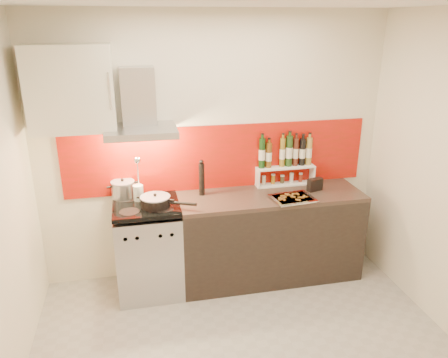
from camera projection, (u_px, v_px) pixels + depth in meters
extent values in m
plane|color=#9E9991|center=(249.00, 356.00, 3.43)|extent=(3.40, 3.40, 0.00)
cube|color=white|center=(258.00, 0.00, 2.54)|extent=(3.40, 2.80, 0.02)
cube|color=silver|center=(214.00, 149.00, 4.27)|extent=(3.40, 0.02, 2.60)
cube|color=#961C08|center=(220.00, 157.00, 4.30)|extent=(3.00, 0.02, 0.64)
cube|color=#B7B7BA|center=(149.00, 251.00, 4.16)|extent=(0.60, 0.60, 0.84)
cube|color=black|center=(151.00, 275.00, 3.93)|extent=(0.50, 0.02, 0.40)
cube|color=#B7B7BA|center=(149.00, 237.00, 3.79)|extent=(0.56, 0.02, 0.12)
cube|color=#FF190C|center=(149.00, 237.00, 3.79)|extent=(0.10, 0.01, 0.04)
cube|color=black|center=(146.00, 206.00, 4.00)|extent=(0.60, 0.60, 0.04)
cube|color=black|center=(269.00, 237.00, 4.39)|extent=(1.80, 0.60, 0.86)
cube|color=#32261E|center=(271.00, 196.00, 4.24)|extent=(1.80, 0.60, 0.04)
cube|color=#B7B7BA|center=(141.00, 131.00, 3.81)|extent=(0.62, 0.50, 0.06)
cube|color=#B7B7BA|center=(138.00, 96.00, 3.85)|extent=(0.30, 0.18, 0.50)
sphere|color=#FFD18C|center=(124.00, 136.00, 3.79)|extent=(0.07, 0.07, 0.07)
sphere|color=#FFD18C|center=(158.00, 134.00, 3.85)|extent=(0.07, 0.07, 0.07)
cube|color=silver|center=(71.00, 89.00, 3.64)|extent=(0.70, 0.35, 0.72)
cylinder|color=#B7B7BA|center=(123.00, 190.00, 4.11)|extent=(0.22, 0.22, 0.15)
cylinder|color=#99999E|center=(122.00, 182.00, 4.08)|extent=(0.22, 0.22, 0.01)
sphere|color=black|center=(122.00, 180.00, 4.07)|extent=(0.03, 0.03, 0.03)
cylinder|color=black|center=(155.00, 202.00, 3.93)|extent=(0.26, 0.26, 0.08)
cylinder|color=#99999E|center=(155.00, 197.00, 3.91)|extent=(0.27, 0.27, 0.01)
sphere|color=black|center=(155.00, 195.00, 3.90)|extent=(0.03, 0.03, 0.03)
cylinder|color=black|center=(183.00, 203.00, 3.87)|extent=(0.24, 0.13, 0.03)
cylinder|color=silver|center=(138.00, 193.00, 4.05)|extent=(0.09, 0.09, 0.16)
cylinder|color=silver|center=(138.00, 172.00, 3.98)|extent=(0.01, 0.07, 0.29)
sphere|color=silver|center=(137.00, 160.00, 3.87)|extent=(0.06, 0.06, 0.06)
cylinder|color=black|center=(202.00, 179.00, 4.17)|extent=(0.06, 0.06, 0.31)
sphere|color=black|center=(201.00, 162.00, 4.11)|extent=(0.04, 0.04, 0.04)
cube|color=white|center=(284.00, 183.00, 4.49)|extent=(0.61, 0.17, 0.01)
cube|color=white|center=(257.00, 178.00, 4.41)|extent=(0.02, 0.17, 0.17)
cube|color=white|center=(311.00, 173.00, 4.52)|extent=(0.02, 0.17, 0.17)
cube|color=white|center=(285.00, 167.00, 4.43)|extent=(0.61, 0.17, 0.02)
cylinder|color=black|center=(262.00, 153.00, 4.33)|extent=(0.06, 0.06, 0.30)
cylinder|color=#5B370F|center=(269.00, 155.00, 4.35)|extent=(0.06, 0.06, 0.25)
cylinder|color=brown|center=(282.00, 152.00, 4.37)|extent=(0.06, 0.06, 0.29)
cylinder|color=#1F3914|center=(289.00, 151.00, 4.38)|extent=(0.07, 0.07, 0.31)
cylinder|color=#4E2014|center=(296.00, 152.00, 4.40)|extent=(0.06, 0.06, 0.29)
cylinder|color=black|center=(302.00, 152.00, 4.42)|extent=(0.06, 0.06, 0.28)
cylinder|color=olive|center=(309.00, 151.00, 4.43)|extent=(0.06, 0.06, 0.28)
cylinder|color=#BAB697|center=(264.00, 181.00, 4.43)|extent=(0.04, 0.04, 0.08)
cylinder|color=olive|center=(273.00, 179.00, 4.45)|extent=(0.04, 0.04, 0.09)
cylinder|color=#413820|center=(282.00, 180.00, 4.47)|extent=(0.04, 0.04, 0.07)
cylinder|color=silver|center=(291.00, 178.00, 4.49)|extent=(0.04, 0.04, 0.09)
cylinder|color=maroon|center=(301.00, 178.00, 4.51)|extent=(0.04, 0.04, 0.08)
cube|color=black|center=(315.00, 185.00, 4.31)|extent=(0.17, 0.11, 0.13)
cube|color=silver|center=(293.00, 199.00, 4.10)|extent=(0.39, 0.32, 0.01)
cube|color=silver|center=(293.00, 198.00, 4.10)|extent=(0.42, 0.34, 0.01)
cube|color=red|center=(293.00, 198.00, 4.10)|extent=(0.35, 0.27, 0.01)
cube|color=brown|center=(305.00, 196.00, 4.11)|extent=(0.04, 0.05, 0.01)
cube|color=brown|center=(294.00, 194.00, 4.16)|extent=(0.05, 0.02, 0.01)
cube|color=brown|center=(300.00, 198.00, 4.08)|extent=(0.05, 0.03, 0.01)
cube|color=brown|center=(281.00, 200.00, 4.03)|extent=(0.05, 0.01, 0.01)
cube|color=brown|center=(289.00, 195.00, 4.15)|extent=(0.03, 0.05, 0.01)
cube|color=brown|center=(287.00, 195.00, 4.15)|extent=(0.03, 0.05, 0.01)
cube|color=brown|center=(282.00, 198.00, 4.07)|extent=(0.04, 0.05, 0.01)
cube|color=brown|center=(283.00, 200.00, 4.03)|extent=(0.03, 0.05, 0.01)
cube|color=brown|center=(293.00, 197.00, 4.09)|extent=(0.05, 0.04, 0.01)
cube|color=brown|center=(305.00, 197.00, 4.09)|extent=(0.05, 0.04, 0.01)
cube|color=brown|center=(298.00, 200.00, 4.02)|extent=(0.05, 0.04, 0.01)
cube|color=brown|center=(281.00, 198.00, 4.07)|extent=(0.05, 0.02, 0.01)
cube|color=brown|center=(298.00, 194.00, 4.16)|extent=(0.02, 0.05, 0.01)
cube|color=brown|center=(285.00, 198.00, 4.07)|extent=(0.05, 0.04, 0.01)
cube|color=brown|center=(292.00, 195.00, 4.13)|extent=(0.04, 0.05, 0.01)
cube|color=brown|center=(283.00, 196.00, 4.12)|extent=(0.05, 0.03, 0.01)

